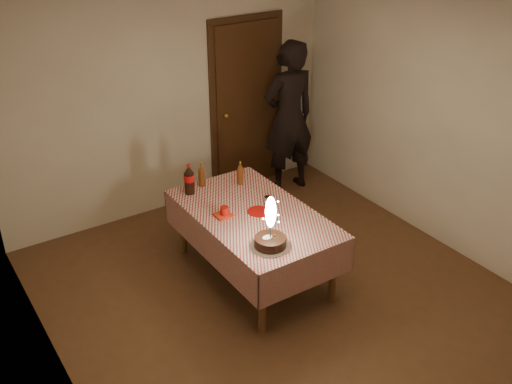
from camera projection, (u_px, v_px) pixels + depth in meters
ground at (285, 300)px, 5.60m from camera, size 4.00×4.50×0.01m
room_shell at (288, 133)px, 4.89m from camera, size 4.04×4.54×2.62m
dining_table at (253, 221)px, 5.68m from camera, size 1.02×1.72×0.71m
birthday_cake at (270, 234)px, 5.07m from camera, size 0.34×0.34×0.48m
red_plate at (259, 211)px, 5.64m from camera, size 0.22×0.22×0.01m
red_cup at (224, 212)px, 5.55m from camera, size 0.08×0.08×0.10m
clear_cup at (268, 201)px, 5.74m from camera, size 0.07×0.07×0.09m
napkin_stack at (223, 215)px, 5.57m from camera, size 0.15×0.15×0.02m
cola_bottle at (189, 179)px, 5.91m from camera, size 0.10×0.10×0.32m
amber_bottle_left at (201, 175)px, 6.06m from camera, size 0.06×0.06×0.25m
amber_bottle_right at (240, 174)px, 6.10m from camera, size 0.06×0.06×0.25m
photographer at (289, 117)px, 7.18m from camera, size 0.71×0.50×1.88m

